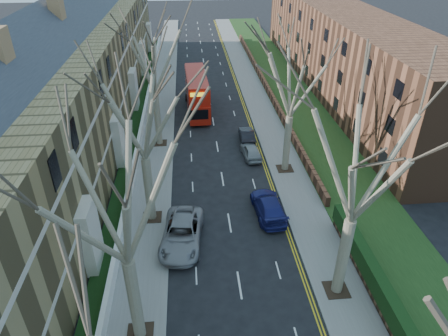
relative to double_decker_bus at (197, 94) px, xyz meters
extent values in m
cube|color=slate|center=(-4.36, 2.74, -2.02)|extent=(3.00, 102.00, 0.12)
cube|color=slate|center=(7.64, 2.74, -2.02)|extent=(3.00, 102.00, 0.12)
cube|color=olive|center=(-12.16, -5.26, 2.92)|extent=(9.00, 78.00, 10.00)
cube|color=#2E3038|center=(-12.16, -5.26, 8.92)|extent=(4.67, 78.00, 4.67)
cube|color=beige|center=(-7.71, -5.26, 1.42)|extent=(0.12, 78.00, 0.35)
cube|color=beige|center=(-7.71, -5.26, 4.92)|extent=(0.12, 78.00, 0.35)
cube|color=brown|center=(19.14, 6.74, 2.92)|extent=(8.00, 54.00, 10.00)
cube|color=brown|center=(9.34, 6.74, -1.51)|extent=(0.35, 54.00, 0.90)
cube|color=white|center=(-6.01, -5.26, -1.46)|extent=(0.30, 78.00, 1.00)
cube|color=#1C3914|center=(12.14, 2.74, -1.93)|extent=(6.00, 102.00, 0.06)
cylinder|color=#6C634D|center=(-4.06, -30.26, 0.66)|extent=(0.64, 0.64, 5.25)
cube|color=#2D2116|center=(-4.06, -30.26, -1.95)|extent=(1.40, 1.40, 0.05)
cylinder|color=#6C634D|center=(-4.06, -20.26, 0.58)|extent=(0.64, 0.64, 5.07)
cube|color=#2D2116|center=(-4.06, -20.26, -1.95)|extent=(1.40, 1.40, 0.05)
cylinder|color=#6C634D|center=(-4.06, -8.26, 0.66)|extent=(0.60, 0.60, 5.25)
cube|color=#2D2116|center=(-4.06, -8.26, -1.95)|extent=(1.40, 1.40, 0.05)
cylinder|color=#6C634D|center=(7.34, -28.26, 0.66)|extent=(0.64, 0.64, 5.25)
cube|color=#2D2116|center=(7.34, -28.26, -1.95)|extent=(1.40, 1.40, 0.05)
cylinder|color=#6C634D|center=(7.34, -14.26, 0.58)|extent=(0.60, 0.60, 5.07)
cube|color=#2D2116|center=(7.34, -14.26, -1.95)|extent=(1.40, 1.40, 0.05)
cube|color=#A6170B|center=(0.00, 0.00, -0.72)|extent=(2.65, 10.16, 2.02)
cube|color=#A6170B|center=(0.00, 0.00, 1.20)|extent=(2.63, 9.65, 1.83)
cube|color=black|center=(0.00, 0.00, -0.31)|extent=(2.64, 9.35, 0.82)
cube|color=black|center=(0.00, 0.00, 1.29)|extent=(2.64, 9.15, 0.82)
imported|color=gray|center=(-1.81, -23.10, -1.28)|extent=(3.31, 6.02, 1.60)
imported|color=navy|center=(4.66, -20.46, -1.35)|extent=(2.33, 5.13, 1.46)
imported|color=gray|center=(4.65, -11.64, -1.45)|extent=(1.81, 3.84, 1.27)
imported|color=black|center=(4.71, -8.36, -1.44)|extent=(1.43, 3.92, 1.28)
camera|label=1|loc=(-0.84, -44.19, 16.60)|focal=32.00mm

